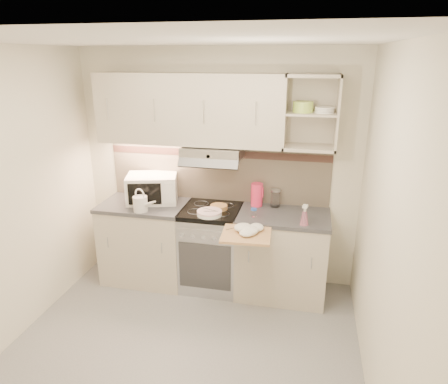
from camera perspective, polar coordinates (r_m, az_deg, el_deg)
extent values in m
plane|color=gray|center=(3.70, -6.12, -21.74)|extent=(3.00, 3.00, 0.00)
cube|color=silver|center=(4.32, -0.93, 3.36)|extent=(3.00, 0.04, 2.50)
cube|color=silver|center=(1.95, -21.07, -18.83)|extent=(3.00, 0.04, 2.50)
cube|color=silver|center=(3.79, -28.92, -1.29)|extent=(0.04, 2.80, 2.50)
cube|color=silver|center=(2.94, 22.04, -5.66)|extent=(0.04, 2.80, 2.50)
cube|color=white|center=(2.82, -7.98, 20.67)|extent=(3.00, 2.80, 0.04)
cube|color=#C6B299|center=(4.32, -0.95, 2.95)|extent=(2.40, 0.02, 0.64)
cube|color=#3E2622|center=(4.26, -0.99, 5.50)|extent=(2.40, 0.01, 0.08)
cube|color=beige|center=(4.10, -5.01, 11.72)|extent=(1.90, 0.34, 0.70)
cube|color=beige|center=(3.92, 12.36, 11.04)|extent=(0.50, 0.34, 0.70)
cylinder|color=#B4DD55|center=(3.91, 11.22, 11.85)|extent=(0.19, 0.19, 0.10)
cylinder|color=white|center=(3.91, 14.18, 11.32)|extent=(0.18, 0.18, 0.06)
cube|color=#B7B7BC|center=(4.07, -1.59, 5.74)|extent=(0.60, 0.40, 0.12)
cube|color=beige|center=(4.57, -11.02, -7.12)|extent=(0.90, 0.60, 0.86)
cube|color=#47474C|center=(4.39, -11.38, -1.83)|extent=(0.92, 0.62, 0.04)
cube|color=beige|center=(4.24, 8.23, -9.07)|extent=(0.90, 0.60, 0.86)
cube|color=#47474C|center=(4.05, 8.52, -3.43)|extent=(0.92, 0.62, 0.04)
cube|color=#B7B7BC|center=(4.35, -1.78, -8.23)|extent=(0.60, 0.58, 0.85)
cube|color=black|center=(4.16, -1.84, -2.70)|extent=(0.60, 0.60, 0.05)
cube|color=white|center=(4.39, -10.22, 0.56)|extent=(0.61, 0.52, 0.30)
cube|color=black|center=(4.22, -11.20, -0.24)|extent=(0.33, 0.11, 0.23)
cylinder|color=silver|center=(4.15, -11.86, -1.67)|extent=(0.15, 0.15, 0.16)
cone|color=silver|center=(4.06, -10.74, -1.67)|extent=(0.20, 0.11, 0.12)
torus|color=silver|center=(4.11, -11.96, -0.35)|extent=(0.13, 0.06, 0.13)
cylinder|color=white|center=(3.98, -2.10, -3.23)|extent=(0.25, 0.25, 0.01)
cylinder|color=white|center=(3.98, -2.10, -3.01)|extent=(0.25, 0.25, 0.01)
cylinder|color=white|center=(3.97, -2.10, -2.80)|extent=(0.25, 0.25, 0.01)
cube|color=silver|center=(3.97, -2.10, -2.66)|extent=(0.16, 0.05, 0.01)
cylinder|color=#AB603E|center=(4.13, -0.74, -2.18)|extent=(0.18, 0.18, 0.04)
cylinder|color=#F92F5B|center=(4.21, 4.71, -0.39)|extent=(0.12, 0.12, 0.24)
cube|color=#F92F5B|center=(4.19, 5.55, -0.05)|extent=(0.02, 0.03, 0.10)
cylinder|color=white|center=(4.21, 7.34, -0.99)|extent=(0.09, 0.09, 0.17)
cylinder|color=#B7B7BC|center=(4.18, 7.39, 0.23)|extent=(0.10, 0.10, 0.02)
cylinder|color=white|center=(3.95, 4.27, -3.05)|extent=(0.05, 0.05, 0.07)
cylinder|color=#2453B5|center=(3.93, 4.28, -2.48)|extent=(0.06, 0.06, 0.02)
cone|color=pink|center=(3.81, 11.42, -3.66)|extent=(0.08, 0.08, 0.13)
cube|color=tan|center=(3.63, 3.20, -6.11)|extent=(0.46, 0.42, 0.02)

